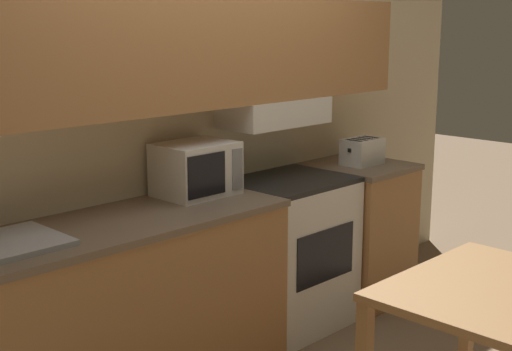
% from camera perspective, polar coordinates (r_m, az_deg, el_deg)
% --- Properties ---
extents(ground_plane, '(16.00, 16.00, 0.00)m').
position_cam_1_polar(ground_plane, '(4.38, -5.84, -12.98)').
color(ground_plane, '#7F664C').
extents(wall_back, '(5.53, 0.38, 2.55)m').
position_cam_1_polar(wall_back, '(3.95, -5.54, 6.35)').
color(wall_back, beige).
rests_on(wall_back, ground_plane).
extents(lower_counter_main, '(1.82, 0.64, 0.94)m').
position_cam_1_polar(lower_counter_main, '(3.60, -11.08, -10.79)').
color(lower_counter_main, '#B27A47').
rests_on(lower_counter_main, ground_plane).
extents(lower_counter_right_stub, '(0.59, 0.64, 0.94)m').
position_cam_1_polar(lower_counter_right_stub, '(4.89, 8.05, -4.43)').
color(lower_counter_right_stub, '#B27A47').
rests_on(lower_counter_right_stub, ground_plane).
extents(stove_range, '(0.73, 0.58, 0.94)m').
position_cam_1_polar(stove_range, '(4.41, 2.63, -6.22)').
color(stove_range, white).
rests_on(stove_range, ground_plane).
extents(microwave, '(0.41, 0.33, 0.29)m').
position_cam_1_polar(microwave, '(3.87, -4.83, 0.53)').
color(microwave, white).
rests_on(microwave, lower_counter_main).
extents(toaster, '(0.28, 0.18, 0.17)m').
position_cam_1_polar(toaster, '(4.74, 8.50, 1.93)').
color(toaster, white).
rests_on(toaster, lower_counter_right_stub).
extents(dining_table, '(0.97, 0.83, 0.77)m').
position_cam_1_polar(dining_table, '(3.22, 19.07, -10.39)').
color(dining_table, '#9E7042').
rests_on(dining_table, ground_plane).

